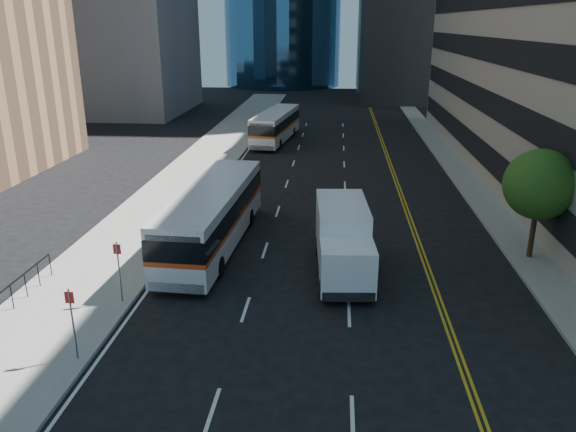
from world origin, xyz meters
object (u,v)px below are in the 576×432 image
(bus_rear, at_px, (276,125))
(box_truck, at_px, (343,240))
(street_tree, at_px, (540,185))
(bus_front, at_px, (213,215))

(bus_rear, xyz_separation_m, box_truck, (6.05, -28.85, 0.07))
(street_tree, xyz_separation_m, bus_rear, (-14.81, 26.50, -2.12))
(bus_front, distance_m, bus_rear, 26.19)
(bus_front, xyz_separation_m, bus_rear, (0.26, 26.19, -0.12))
(street_tree, relative_size, box_truck, 0.79)
(bus_rear, relative_size, box_truck, 1.71)
(street_tree, xyz_separation_m, bus_front, (-15.07, 0.31, -2.00))
(bus_front, height_order, box_truck, box_truck)
(bus_front, bearing_deg, box_truck, -19.95)
(box_truck, bearing_deg, bus_rear, 97.73)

